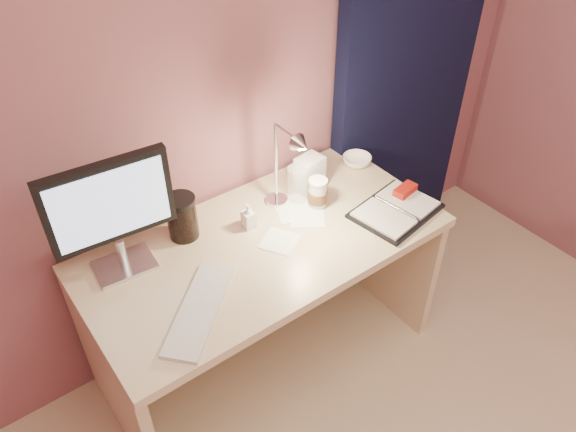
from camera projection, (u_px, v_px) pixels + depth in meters
room at (396, 52)px, 2.52m from camera, size 3.50×3.50×3.50m
desk at (256, 272)px, 2.34m from camera, size 1.40×0.70×0.73m
monitor at (110, 208)px, 1.87m from camera, size 0.43×0.17×0.46m
keyboard at (200, 309)px, 1.87m from camera, size 0.40×0.37×0.02m
planner at (396, 208)px, 2.28m from camera, size 0.38×0.31×0.05m
paper_a at (280, 241)px, 2.15m from camera, size 0.18×0.18×0.00m
paper_b at (307, 217)px, 2.26m from camera, size 0.19×0.19×0.00m
paper_c at (296, 208)px, 2.30m from camera, size 0.22×0.22×0.00m
coffee_cup at (318, 194)px, 2.28m from camera, size 0.08×0.08×0.13m
clear_cup at (298, 184)px, 2.31m from camera, size 0.09×0.09×0.15m
bowl at (357, 160)px, 2.54m from camera, size 0.16×0.16×0.04m
lotion_bottle at (249, 216)px, 2.18m from camera, size 0.05×0.05×0.11m
dark_jar at (182, 219)px, 2.12m from camera, size 0.11×0.11×0.16m
product_box at (310, 174)px, 2.35m from camera, size 0.12×0.10×0.16m
desk_lamp at (291, 163)px, 2.12m from camera, size 0.09×0.24×0.39m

